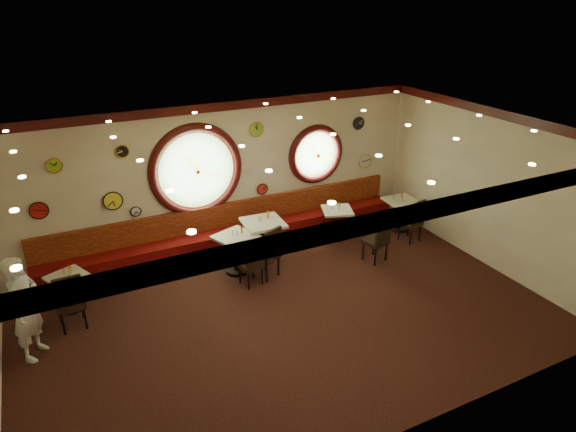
# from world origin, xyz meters

# --- Properties ---
(floor) EXTENTS (9.00, 6.00, 0.00)m
(floor) POSITION_xyz_m (0.00, 0.00, 0.00)
(floor) COLOR black
(floor) RESTS_ON ground
(ceiling) EXTENTS (9.00, 6.00, 0.02)m
(ceiling) POSITION_xyz_m (0.00, 0.00, 3.20)
(ceiling) COLOR gold
(ceiling) RESTS_ON wall_back
(wall_back) EXTENTS (9.00, 0.02, 3.20)m
(wall_back) POSITION_xyz_m (0.00, 3.00, 1.60)
(wall_back) COLOR beige
(wall_back) RESTS_ON floor
(wall_front) EXTENTS (9.00, 0.02, 3.20)m
(wall_front) POSITION_xyz_m (0.00, -3.00, 1.60)
(wall_front) COLOR beige
(wall_front) RESTS_ON floor
(wall_right) EXTENTS (0.02, 6.00, 3.20)m
(wall_right) POSITION_xyz_m (4.50, 0.00, 1.60)
(wall_right) COLOR beige
(wall_right) RESTS_ON floor
(molding_back) EXTENTS (9.00, 0.10, 0.18)m
(molding_back) POSITION_xyz_m (0.00, 2.95, 3.11)
(molding_back) COLOR #390A0A
(molding_back) RESTS_ON wall_back
(molding_front) EXTENTS (9.00, 0.10, 0.18)m
(molding_front) POSITION_xyz_m (0.00, -2.95, 3.11)
(molding_front) COLOR #390A0A
(molding_front) RESTS_ON wall_back
(molding_right) EXTENTS (0.10, 6.00, 0.18)m
(molding_right) POSITION_xyz_m (4.45, 0.00, 3.11)
(molding_right) COLOR #390A0A
(molding_right) RESTS_ON wall_back
(banquette_base) EXTENTS (8.00, 0.55, 0.20)m
(banquette_base) POSITION_xyz_m (0.00, 2.72, 0.10)
(banquette_base) COLOR black
(banquette_base) RESTS_ON floor
(banquette_seat) EXTENTS (8.00, 0.55, 0.30)m
(banquette_seat) POSITION_xyz_m (0.00, 2.72, 0.35)
(banquette_seat) COLOR #580707
(banquette_seat) RESTS_ON banquette_base
(banquette_back) EXTENTS (8.00, 0.10, 0.55)m
(banquette_back) POSITION_xyz_m (0.00, 2.94, 0.75)
(banquette_back) COLOR #63070D
(banquette_back) RESTS_ON wall_back
(porthole_left_glass) EXTENTS (1.66, 0.02, 1.66)m
(porthole_left_glass) POSITION_xyz_m (-0.60, 3.00, 1.85)
(porthole_left_glass) COLOR #80AF69
(porthole_left_glass) RESTS_ON wall_back
(porthole_left_frame) EXTENTS (1.98, 0.18, 1.98)m
(porthole_left_frame) POSITION_xyz_m (-0.60, 2.98, 1.85)
(porthole_left_frame) COLOR #390A0A
(porthole_left_frame) RESTS_ON wall_back
(porthole_left_ring) EXTENTS (1.61, 0.03, 1.61)m
(porthole_left_ring) POSITION_xyz_m (-0.60, 2.95, 1.85)
(porthole_left_ring) COLOR gold
(porthole_left_ring) RESTS_ON wall_back
(porthole_right_glass) EXTENTS (1.10, 0.02, 1.10)m
(porthole_right_glass) POSITION_xyz_m (2.20, 3.00, 1.80)
(porthole_right_glass) COLOR #80AF69
(porthole_right_glass) RESTS_ON wall_back
(porthole_right_frame) EXTENTS (1.38, 0.18, 1.38)m
(porthole_right_frame) POSITION_xyz_m (2.20, 2.98, 1.80)
(porthole_right_frame) COLOR #390A0A
(porthole_right_frame) RESTS_ON wall_back
(porthole_right_ring) EXTENTS (1.09, 0.03, 1.09)m
(porthole_right_ring) POSITION_xyz_m (2.20, 2.95, 1.80)
(porthole_right_ring) COLOR gold
(porthole_right_ring) RESTS_ON wall_back
(wall_clock_0) EXTENTS (0.26, 0.03, 0.26)m
(wall_clock_0) POSITION_xyz_m (-3.20, 2.96, 2.35)
(wall_clock_0) COLOR #8AB323
(wall_clock_0) RESTS_ON wall_back
(wall_clock_1) EXTENTS (0.36, 0.03, 0.36)m
(wall_clock_1) POSITION_xyz_m (-2.30, 2.96, 1.50)
(wall_clock_1) COLOR yellow
(wall_clock_1) RESTS_ON wall_back
(wall_clock_2) EXTENTS (0.34, 0.03, 0.34)m
(wall_clock_2) POSITION_xyz_m (3.55, 2.96, 1.45)
(wall_clock_2) COLOR silver
(wall_clock_2) RESTS_ON wall_back
(wall_clock_3) EXTENTS (0.30, 0.03, 0.30)m
(wall_clock_3) POSITION_xyz_m (0.75, 2.96, 2.55)
(wall_clock_3) COLOR #81B438
(wall_clock_3) RESTS_ON wall_back
(wall_clock_4) EXTENTS (0.24, 0.03, 0.24)m
(wall_clock_4) POSITION_xyz_m (0.85, 2.96, 1.20)
(wall_clock_4) COLOR red
(wall_clock_4) RESTS_ON wall_back
(wall_clock_5) EXTENTS (0.28, 0.03, 0.28)m
(wall_clock_5) POSITION_xyz_m (3.30, 2.96, 2.40)
(wall_clock_5) COLOR black
(wall_clock_5) RESTS_ON wall_back
(wall_clock_6) EXTENTS (0.20, 0.03, 0.20)m
(wall_clock_6) POSITION_xyz_m (-1.90, 2.96, 1.20)
(wall_clock_6) COLOR silver
(wall_clock_6) RESTS_ON wall_back
(wall_clock_7) EXTENTS (0.24, 0.03, 0.24)m
(wall_clock_7) POSITION_xyz_m (-2.00, 2.96, 2.45)
(wall_clock_7) COLOR black
(wall_clock_7) RESTS_ON wall_back
(wall_clock_8) EXTENTS (0.32, 0.03, 0.32)m
(wall_clock_8) POSITION_xyz_m (-3.60, 2.96, 1.55)
(wall_clock_8) COLOR #B51512
(wall_clock_8) RESTS_ON wall_back
(table_a) EXTENTS (0.81, 0.81, 0.68)m
(table_a) POSITION_xyz_m (-3.36, 1.87, 0.43)
(table_a) COLOR black
(table_a) RESTS_ON floor
(table_b) EXTENTS (0.93, 0.93, 0.80)m
(table_b) POSITION_xyz_m (-0.25, 1.79, 0.51)
(table_b) COLOR black
(table_b) RESTS_ON floor
(table_c) EXTENTS (0.85, 0.85, 0.88)m
(table_c) POSITION_xyz_m (0.44, 2.01, 0.56)
(table_c) COLOR black
(table_c) RESTS_ON floor
(table_d) EXTENTS (0.84, 0.84, 0.72)m
(table_d) POSITION_xyz_m (2.34, 2.19, 0.45)
(table_d) COLOR black
(table_d) RESTS_ON floor
(table_e) EXTENTS (0.74, 0.74, 0.76)m
(table_e) POSITION_xyz_m (3.90, 1.92, 0.48)
(table_e) COLOR black
(table_e) RESTS_ON floor
(chair_a) EXTENTS (0.46, 0.46, 0.65)m
(chair_a) POSITION_xyz_m (-3.39, 1.23, 0.60)
(chair_a) COLOR black
(chair_a) RESTS_ON floor
(chair_b) EXTENTS (0.46, 0.46, 0.58)m
(chair_b) POSITION_xyz_m (-0.16, 1.16, 0.54)
(chair_b) COLOR black
(chair_b) RESTS_ON floor
(chair_c) EXTENTS (0.60, 0.60, 0.67)m
(chair_c) POSITION_xyz_m (0.25, 1.30, 0.62)
(chair_c) COLOR black
(chair_c) RESTS_ON floor
(chair_d) EXTENTS (0.52, 0.52, 0.64)m
(chair_d) POSITION_xyz_m (2.53, 0.86, 0.59)
(chair_d) COLOR black
(chair_d) RESTS_ON floor
(chair_e) EXTENTS (0.50, 0.50, 0.62)m
(chair_e) POSITION_xyz_m (3.79, 1.28, 0.57)
(chair_e) COLOR black
(chair_e) RESTS_ON floor
(condiment_a_salt) EXTENTS (0.04, 0.04, 0.10)m
(condiment_a_salt) POSITION_xyz_m (-3.40, 1.96, 0.73)
(condiment_a_salt) COLOR silver
(condiment_a_salt) RESTS_ON table_a
(condiment_b_salt) EXTENTS (0.04, 0.04, 0.11)m
(condiment_b_salt) POSITION_xyz_m (-0.29, 1.83, 0.86)
(condiment_b_salt) COLOR silver
(condiment_b_salt) RESTS_ON table_b
(condiment_c_salt) EXTENTS (0.04, 0.04, 0.11)m
(condiment_c_salt) POSITION_xyz_m (0.34, 2.01, 0.94)
(condiment_c_salt) COLOR silver
(condiment_c_salt) RESTS_ON table_c
(condiment_d_salt) EXTENTS (0.03, 0.03, 0.09)m
(condiment_d_salt) POSITION_xyz_m (2.23, 2.24, 0.76)
(condiment_d_salt) COLOR silver
(condiment_d_salt) RESTS_ON table_d
(condiment_a_pepper) EXTENTS (0.03, 0.03, 0.09)m
(condiment_a_pepper) POSITION_xyz_m (-3.33, 1.81, 0.72)
(condiment_a_pepper) COLOR silver
(condiment_a_pepper) RESTS_ON table_a
(condiment_b_pepper) EXTENTS (0.04, 0.04, 0.10)m
(condiment_b_pepper) POSITION_xyz_m (-0.21, 1.80, 0.85)
(condiment_b_pepper) COLOR silver
(condiment_b_pepper) RESTS_ON table_b
(condiment_c_pepper) EXTENTS (0.04, 0.04, 0.11)m
(condiment_c_pepper) POSITION_xyz_m (0.41, 2.04, 0.93)
(condiment_c_pepper) COLOR silver
(condiment_c_pepper) RESTS_ON table_c
(condiment_d_pepper) EXTENTS (0.04, 0.04, 0.10)m
(condiment_d_pepper) POSITION_xyz_m (2.34, 2.13, 0.77)
(condiment_d_pepper) COLOR silver
(condiment_d_pepper) RESTS_ON table_d
(condiment_a_bottle) EXTENTS (0.05, 0.05, 0.15)m
(condiment_a_bottle) POSITION_xyz_m (-3.29, 1.94, 0.75)
(condiment_a_bottle) COLOR gold
(condiment_a_bottle) RESTS_ON table_a
(condiment_b_bottle) EXTENTS (0.04, 0.04, 0.14)m
(condiment_b_bottle) POSITION_xyz_m (-0.10, 1.85, 0.87)
(condiment_b_bottle) COLOR gold
(condiment_b_bottle) RESTS_ON table_b
(condiment_c_bottle) EXTENTS (0.05, 0.05, 0.17)m
(condiment_c_bottle) POSITION_xyz_m (0.60, 2.13, 0.96)
(condiment_c_bottle) COLOR gold
(condiment_c_bottle) RESTS_ON table_c
(condiment_d_bottle) EXTENTS (0.04, 0.04, 0.14)m
(condiment_d_bottle) POSITION_xyz_m (2.40, 2.23, 0.79)
(condiment_d_bottle) COLOR gold
(condiment_d_bottle) RESTS_ON table_d
(condiment_e_salt) EXTENTS (0.04, 0.04, 0.10)m
(condiment_e_salt) POSITION_xyz_m (3.77, 2.02, 0.81)
(condiment_e_salt) COLOR silver
(condiment_e_salt) RESTS_ON table_e
(condiment_e_pepper) EXTENTS (0.03, 0.03, 0.09)m
(condiment_e_pepper) POSITION_xyz_m (3.87, 1.83, 0.81)
(condiment_e_pepper) COLOR silver
(condiment_e_pepper) RESTS_ON table_e
(condiment_e_bottle) EXTENTS (0.04, 0.04, 0.14)m
(condiment_e_bottle) POSITION_xyz_m (4.00, 2.02, 0.83)
(condiment_e_bottle) COLOR gold
(condiment_e_bottle) RESTS_ON table_e
(waiter) EXTENTS (0.67, 0.75, 1.72)m
(waiter) POSITION_xyz_m (-4.00, 0.80, 0.86)
(waiter) COLOR white
(waiter) RESTS_ON floor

